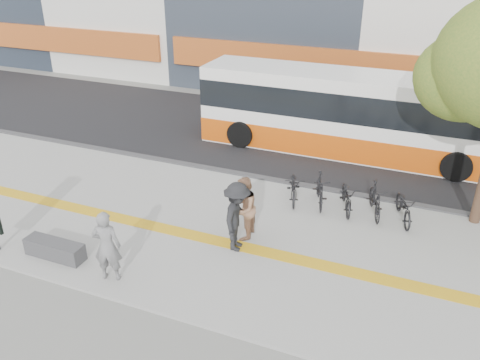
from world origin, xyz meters
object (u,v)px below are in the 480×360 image
at_px(bench, 55,249).
at_px(bus, 349,116).
at_px(seated_woman, 107,246).
at_px(pedestrian_dark, 237,217).
at_px(pedestrian_tan, 244,208).

distance_m(bench, bus, 11.14).
relative_size(seated_woman, pedestrian_dark, 0.96).
bearing_deg(pedestrian_dark, seated_woman, 129.52).
relative_size(bus, pedestrian_dark, 5.88).
height_order(seated_woman, pedestrian_tan, seated_woman).
bearing_deg(bench, pedestrian_tan, 33.40).
bearing_deg(pedestrian_tan, pedestrian_dark, 0.10).
height_order(bench, bus, bus).
xyz_separation_m(bus, pedestrian_dark, (-1.28, -7.60, -0.42)).
bearing_deg(pedestrian_tan, seated_woman, -42.73).
bearing_deg(bench, bus, 61.06).
bearing_deg(pedestrian_tan, bus, 164.78).
bearing_deg(bus, pedestrian_tan, -100.68).
bearing_deg(seated_woman, bus, -127.58).
relative_size(bench, seated_woman, 0.89).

